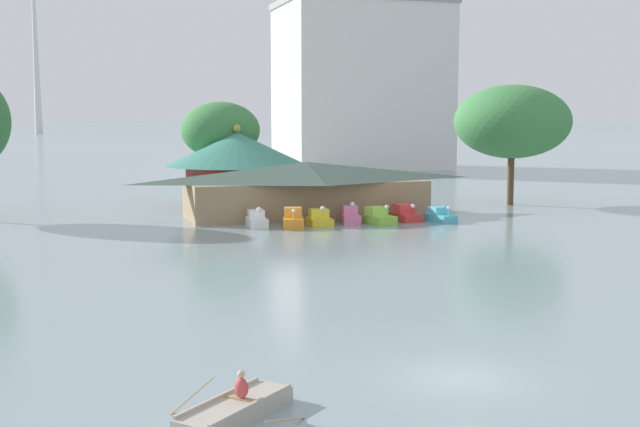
# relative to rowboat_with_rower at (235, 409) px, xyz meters

# --- Properties ---
(ground_plane) EXTENTS (2000.00, 2000.00, 0.00)m
(ground_plane) POSITION_rel_rowboat_with_rower_xyz_m (7.56, 1.19, -0.25)
(ground_plane) COLOR gray
(rowboat_with_rower) EXTENTS (3.89, 3.95, 1.34)m
(rowboat_with_rower) POSITION_rel_rowboat_with_rower_xyz_m (0.00, 0.00, 0.00)
(rowboat_with_rower) COLOR #ADA393
(rowboat_with_rower) RESTS_ON ground
(pedal_boat_white) EXTENTS (1.54, 2.74, 1.64)m
(pedal_boat_white) POSITION_rel_rowboat_with_rower_xyz_m (9.49, 38.18, 0.28)
(pedal_boat_white) COLOR white
(pedal_boat_white) RESTS_ON ground
(pedal_boat_orange) EXTENTS (2.05, 2.79, 1.55)m
(pedal_boat_orange) POSITION_rel_rowboat_with_rower_xyz_m (12.03, 36.93, 0.35)
(pedal_boat_orange) COLOR orange
(pedal_boat_orange) RESTS_ON ground
(pedal_boat_yellow) EXTENTS (1.87, 2.69, 1.61)m
(pedal_boat_yellow) POSITION_rel_rowboat_with_rower_xyz_m (14.37, 37.75, 0.25)
(pedal_boat_yellow) COLOR yellow
(pedal_boat_yellow) RESTS_ON ground
(pedal_boat_pink) EXTENTS (1.87, 2.91, 1.80)m
(pedal_boat_pink) POSITION_rel_rowboat_with_rower_xyz_m (17.09, 38.22, 0.30)
(pedal_boat_pink) COLOR pink
(pedal_boat_pink) RESTS_ON ground
(pedal_boat_lime) EXTENTS (2.16, 3.15, 1.61)m
(pedal_boat_lime) POSITION_rel_rowboat_with_rower_xyz_m (19.02, 37.17, 0.27)
(pedal_boat_lime) COLOR #8CCC3F
(pedal_boat_lime) RESTS_ON ground
(pedal_boat_red) EXTENTS (1.95, 2.91, 1.48)m
(pedal_boat_red) POSITION_rel_rowboat_with_rower_xyz_m (21.77, 38.16, 0.28)
(pedal_boat_red) COLOR red
(pedal_boat_red) RESTS_ON ground
(pedal_boat_cyan) EXTENTS (1.91, 3.11, 1.39)m
(pedal_boat_cyan) POSITION_rel_rowboat_with_rower_xyz_m (24.16, 36.84, 0.22)
(pedal_boat_cyan) COLOR #4CB7CC
(pedal_boat_cyan) RESTS_ON ground
(boathouse) EXTENTS (21.42, 7.88, 4.59)m
(boathouse) POSITION_rel_rowboat_with_rower_xyz_m (15.02, 43.47, 2.16)
(boathouse) COLOR #9E7F5B
(boathouse) RESTS_ON ground
(green_roof_pavilion) EXTENTS (13.17, 13.17, 7.65)m
(green_roof_pavilion) POSITION_rel_rowboat_with_rower_xyz_m (10.93, 52.11, 3.79)
(green_roof_pavilion) COLOR #993328
(green_roof_pavilion) RESTS_ON ground
(shoreline_tree_mid) EXTENTS (7.64, 7.64, 9.82)m
(shoreline_tree_mid) POSITION_rel_rowboat_with_rower_xyz_m (10.15, 56.16, 6.81)
(shoreline_tree_mid) COLOR brown
(shoreline_tree_mid) RESTS_ON ground
(shoreline_tree_right) EXTENTS (10.97, 10.97, 11.38)m
(shoreline_tree_right) POSITION_rel_rowboat_with_rower_xyz_m (36.13, 46.15, 7.65)
(shoreline_tree_right) COLOR brown
(shoreline_tree_right) RESTS_ON ground
(background_building_block) EXTENTS (25.95, 18.39, 26.82)m
(background_building_block) POSITION_rel_rowboat_with_rower_xyz_m (41.80, 102.09, 13.18)
(background_building_block) COLOR silver
(background_building_block) RESTS_ON ground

